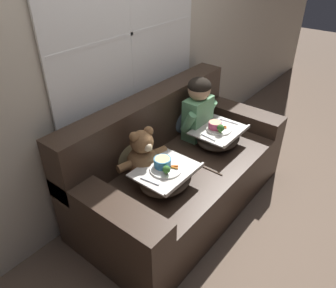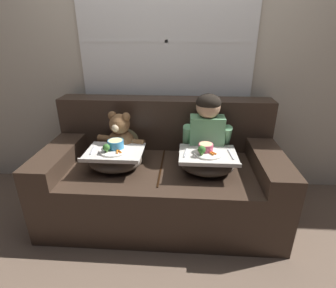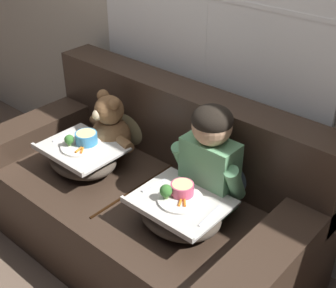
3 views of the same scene
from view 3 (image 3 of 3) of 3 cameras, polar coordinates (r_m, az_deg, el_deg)
name	(u,v)px [view 3 (image 3 of 3)]	position (r m, az deg, el deg)	size (l,w,h in m)	color
ground_plane	(144,250)	(2.80, -2.94, -12.82)	(14.00, 14.00, 0.00)	brown
wall_back_with_window	(212,6)	(2.51, 5.37, 16.36)	(8.00, 0.08, 2.60)	beige
couch	(150,201)	(2.61, -2.19, -6.93)	(1.85, 0.93, 0.91)	#38281E
throw_pillow_behind_child	(229,162)	(2.40, 7.48, -2.16)	(0.35, 0.17, 0.36)	slate
throw_pillow_behind_teddy	(132,118)	(2.79, -4.45, 3.13)	(0.33, 0.16, 0.34)	tan
child_figure	(210,153)	(2.21, 5.19, -1.11)	(0.38, 0.19, 0.54)	#66A370
teddy_bear	(110,129)	(2.69, -7.12, 1.79)	(0.42, 0.30, 0.39)	brown
lap_tray_child	(180,211)	(2.20, 1.48, -8.19)	(0.43, 0.36, 0.23)	#473D33
lap_tray_teddy	(83,157)	(2.62, -10.38, -1.53)	(0.43, 0.35, 0.22)	#473D33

